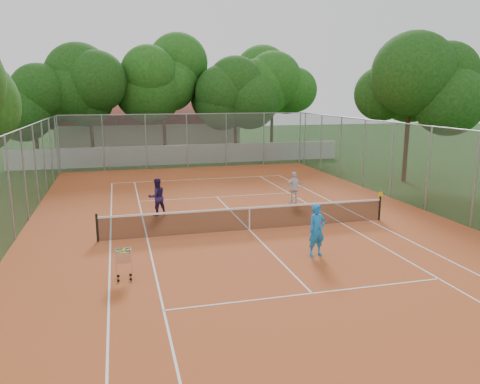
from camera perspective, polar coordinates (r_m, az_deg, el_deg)
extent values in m
plane|color=#14370F|center=(19.17, 1.15, -4.71)|extent=(120.00, 120.00, 0.00)
cube|color=#B24E22|center=(19.16, 1.15, -4.68)|extent=(18.00, 34.00, 0.02)
cube|color=white|center=(19.16, 1.15, -4.64)|extent=(10.98, 23.78, 0.01)
cube|color=black|center=(19.03, 1.15, -3.23)|extent=(11.88, 0.10, 0.98)
cube|color=slate|center=(18.69, 1.17, 1.18)|extent=(18.00, 34.00, 4.00)
cube|color=silver|center=(37.30, -6.89, 4.57)|extent=(26.00, 0.30, 1.50)
cube|color=beige|center=(46.87, -11.11, 7.71)|extent=(16.40, 9.00, 4.40)
cube|color=#11360D|center=(39.98, -7.66, 11.15)|extent=(29.00, 19.00, 10.00)
imported|color=#197ED7|center=(16.16, 9.35, -4.62)|extent=(0.74, 0.57, 1.82)
imported|color=#26194C|center=(21.61, -10.10, -0.58)|extent=(0.98, 0.86, 1.70)
imported|color=silver|center=(23.52, 6.63, 0.47)|extent=(0.98, 0.44, 1.65)
cube|color=silver|center=(14.51, -13.99, -8.46)|extent=(0.59, 0.59, 1.00)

